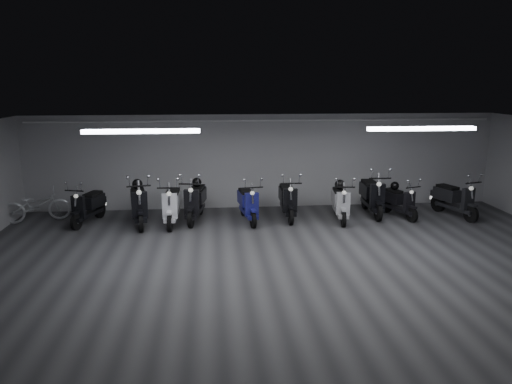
{
  "coord_description": "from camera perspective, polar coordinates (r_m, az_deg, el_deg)",
  "views": [
    {
      "loc": [
        -1.57,
        -9.09,
        3.77
      ],
      "look_at": [
        -0.48,
        2.5,
        1.05
      ],
      "focal_mm": 33.66,
      "sensor_mm": 36.0,
      "label": 1
    }
  ],
  "objects": [
    {
      "name": "floor",
      "position": [
        9.96,
        4.17,
        -9.14
      ],
      "size": [
        14.0,
        10.0,
        0.01
      ],
      "primitive_type": "cube",
      "color": "#363639",
      "rests_on": "ground"
    },
    {
      "name": "conduit",
      "position": [
        14.14,
        1.05,
        8.48
      ],
      "size": [
        13.6,
        0.05,
        0.05
      ],
      "primitive_type": "cylinder",
      "rotation": [
        0.0,
        1.57,
        0.0
      ],
      "color": "white",
      "rests_on": "back_wall"
    },
    {
      "name": "helmet_1",
      "position": [
        14.1,
        16.16,
        0.72
      ],
      "size": [
        0.24,
        0.24,
        0.24
      ],
      "primitive_type": "sphere",
      "color": "black",
      "rests_on": "scooter_8"
    },
    {
      "name": "scooter_4",
      "position": [
        12.97,
        -0.96,
        -0.69
      ],
      "size": [
        0.84,
        1.86,
        1.33
      ],
      "primitive_type": null,
      "rotation": [
        0.0,
        0.0,
        0.14
      ],
      "color": "navy",
      "rests_on": "floor"
    },
    {
      "name": "ceiling",
      "position": [
        9.27,
        4.46,
        7.15
      ],
      "size": [
        14.0,
        10.0,
        0.01
      ],
      "primitive_type": "cube",
      "color": "gray",
      "rests_on": "ground"
    },
    {
      "name": "scooter_2",
      "position": [
        12.88,
        -9.98,
        -0.8
      ],
      "size": [
        0.69,
        1.92,
        1.41
      ],
      "primitive_type": null,
      "rotation": [
        0.0,
        0.0,
        -0.03
      ],
      "color": "white",
      "rests_on": "floor"
    },
    {
      "name": "back_wall",
      "position": [
        14.38,
        0.99,
        3.66
      ],
      "size": [
        14.0,
        0.01,
        2.8
      ],
      "primitive_type": "cube",
      "color": "#A4A4A7",
      "rests_on": "ground"
    },
    {
      "name": "scooter_6",
      "position": [
        13.27,
        10.04,
        -0.6
      ],
      "size": [
        0.8,
        1.83,
        1.32
      ],
      "primitive_type": null,
      "rotation": [
        0.0,
        0.0,
        -0.12
      ],
      "color": "#B8B9BD",
      "rests_on": "floor"
    },
    {
      "name": "scooter_0",
      "position": [
        13.55,
        -19.41,
        -0.96
      ],
      "size": [
        1.07,
        1.82,
        1.28
      ],
      "primitive_type": null,
      "rotation": [
        0.0,
        0.0,
        -0.31
      ],
      "color": "black",
      "rests_on": "floor"
    },
    {
      "name": "fluor_strip_left",
      "position": [
        10.24,
        -13.45,
        7.03
      ],
      "size": [
        2.4,
        0.18,
        0.08
      ],
      "primitive_type": "cube",
      "color": "white",
      "rests_on": "ceiling"
    },
    {
      "name": "bicycle",
      "position": [
        14.32,
        -24.68,
        -1.04
      ],
      "size": [
        1.82,
        1.08,
        1.11
      ],
      "primitive_type": "imported",
      "rotation": [
        0.0,
        0.0,
        1.86
      ],
      "color": "silver",
      "rests_on": "floor"
    },
    {
      "name": "scooter_1",
      "position": [
        13.03,
        -13.79,
        -0.68
      ],
      "size": [
        1.02,
        2.08,
        1.48
      ],
      "primitive_type": null,
      "rotation": [
        0.0,
        0.0,
        0.19
      ],
      "color": "black",
      "rests_on": "floor"
    },
    {
      "name": "fluor_strip_right",
      "position": [
        11.12,
        19.09,
        7.13
      ],
      "size": [
        2.4,
        0.18,
        0.08
      ],
      "primitive_type": "cube",
      "color": "white",
      "rests_on": "ceiling"
    },
    {
      "name": "scooter_3",
      "position": [
        13.13,
        -7.24,
        -0.38
      ],
      "size": [
        0.96,
        2.02,
        1.45
      ],
      "primitive_type": null,
      "rotation": [
        0.0,
        0.0,
        -0.17
      ],
      "color": "black",
      "rests_on": "floor"
    },
    {
      "name": "scooter_8",
      "position": [
        13.99,
        16.68,
        -0.51
      ],
      "size": [
        1.02,
        1.7,
        1.2
      ],
      "primitive_type": null,
      "rotation": [
        0.0,
        0.0,
        0.32
      ],
      "color": "black",
      "rests_on": "floor"
    },
    {
      "name": "scooter_7",
      "position": [
        14.01,
        13.67,
        0.29
      ],
      "size": [
        0.76,
        2.02,
        1.49
      ],
      "primitive_type": null,
      "rotation": [
        0.0,
        0.0,
        -0.05
      ],
      "color": "black",
      "rests_on": "floor"
    },
    {
      "name": "helmet_2",
      "position": [
        13.23,
        -13.92,
        0.93
      ],
      "size": [
        0.28,
        0.28,
        0.28
      ],
      "primitive_type": "sphere",
      "color": "black",
      "rests_on": "scooter_1"
    },
    {
      "name": "helmet_0",
      "position": [
        13.32,
        -7.05,
        1.16
      ],
      "size": [
        0.26,
        0.26,
        0.26
      ],
      "primitive_type": "sphere",
      "color": "black",
      "rests_on": "scooter_3"
    },
    {
      "name": "scooter_5",
      "position": [
        13.3,
        3.8,
        -0.23
      ],
      "size": [
        0.66,
        1.88,
        1.39
      ],
      "primitive_type": null,
      "rotation": [
        0.0,
        0.0,
        -0.02
      ],
      "color": "black",
      "rests_on": "floor"
    },
    {
      "name": "helmet_3",
      "position": [
        13.44,
        9.93,
        0.88
      ],
      "size": [
        0.28,
        0.28,
        0.28
      ],
      "primitive_type": "sphere",
      "color": "black",
      "rests_on": "scooter_6"
    },
    {
      "name": "scooter_9",
      "position": [
        14.54,
        22.6,
        -0.15
      ],
      "size": [
        1.13,
        1.92,
        1.36
      ],
      "primitive_type": null,
      "rotation": [
        0.0,
        0.0,
        0.31
      ],
      "color": "black",
      "rests_on": "floor"
    },
    {
      "name": "front_wall",
      "position": [
        4.97,
        14.3,
        -15.71
      ],
      "size": [
        14.0,
        0.01,
        2.8
      ],
      "primitive_type": "cube",
      "color": "#A4A4A7",
      "rests_on": "ground"
    }
  ]
}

